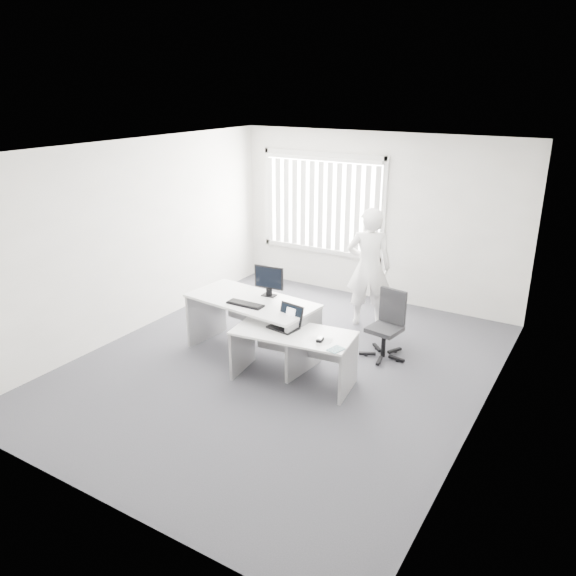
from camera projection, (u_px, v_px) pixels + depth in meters
The scene contains 18 objects.
ground at pixel (282, 366), 7.40m from camera, with size 6.00×6.00×0.00m, color #4C4B52.
wall_back at pixel (376, 218), 9.33m from camera, with size 5.00×0.02×2.80m, color silver.
wall_front at pixel (85, 362), 4.51m from camera, with size 5.00×0.02×2.80m, color silver.
wall_left at pixel (135, 238), 8.13m from camera, with size 0.02×6.00×2.80m, color silver.
wall_right at pixel (490, 304), 5.70m from camera, with size 0.02×6.00×2.80m, color silver.
ceiling at pixel (281, 149), 6.44m from camera, with size 5.00×6.00×0.02m, color white.
window at pixel (322, 203), 9.73m from camera, with size 2.32×0.06×1.76m, color silver.
blinds at pixel (321, 206), 9.69m from camera, with size 2.20×0.10×1.50m, color white, non-canonical shape.
desk_near at pixel (293, 346), 6.88m from camera, with size 1.54×0.86×0.67m.
desk_far at pixel (252, 315), 7.54m from camera, with size 1.83×0.99×0.80m.
office_chair at pixel (386, 336), 7.60m from camera, with size 0.60×0.60×0.93m.
person at pixel (369, 267), 8.40m from camera, with size 0.67×0.44×1.83m, color white.
laptop at pixel (283, 318), 6.86m from camera, with size 0.36×0.32×0.28m, color black, non-canonical shape.
paper_sheet at pixel (320, 340), 6.59m from camera, with size 0.27×0.19×0.00m, color white.
mouse at pixel (320, 339), 6.56m from camera, with size 0.07×0.11×0.05m, color silver, non-canonical shape.
booklet at pixel (336, 349), 6.36m from camera, with size 0.13×0.19×0.01m, color silver.
keyboard at pixel (245, 304), 7.28m from camera, with size 0.50×0.17×0.02m, color black.
monitor at pixel (269, 281), 7.53m from camera, with size 0.42×0.13×0.42m, color black, non-canonical shape.
Camera 1 is at (3.48, -5.60, 3.51)m, focal length 35.00 mm.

